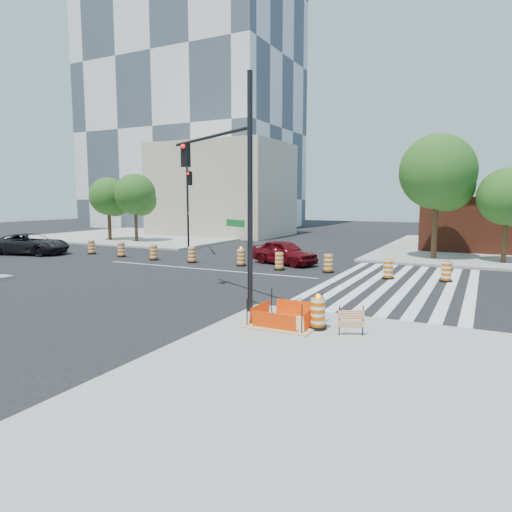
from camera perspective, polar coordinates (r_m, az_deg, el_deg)
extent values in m
plane|color=black|center=(26.66, -6.53, -1.64)|extent=(120.00, 120.00, 0.00)
cube|color=gray|center=(51.69, -12.26, 2.62)|extent=(22.00, 22.00, 0.15)
cube|color=silver|center=(23.35, 9.70, -2.94)|extent=(0.45, 13.50, 0.01)
cube|color=silver|center=(23.10, 11.83, -3.10)|extent=(0.45, 13.50, 0.01)
cube|color=silver|center=(22.89, 14.01, -3.26)|extent=(0.45, 13.50, 0.01)
cube|color=silver|center=(22.72, 16.23, -3.41)|extent=(0.45, 13.50, 0.01)
cube|color=silver|center=(22.57, 18.47, -3.57)|extent=(0.45, 13.50, 0.01)
cube|color=silver|center=(22.47, 20.75, -3.71)|extent=(0.45, 13.50, 0.01)
cube|color=silver|center=(22.40, 23.04, -3.86)|extent=(0.45, 13.50, 0.01)
cube|color=silver|center=(22.36, 25.34, -3.99)|extent=(0.45, 13.50, 0.01)
cube|color=silver|center=(26.66, -6.53, -1.63)|extent=(14.00, 0.12, 0.01)
cube|color=tan|center=(14.64, 3.70, -8.29)|extent=(2.20, 2.20, 0.05)
cube|color=#F53A04|center=(13.78, 2.22, -8.20)|extent=(1.44, 0.02, 0.55)
cube|color=#F53A04|center=(15.38, 5.03, -6.58)|extent=(1.44, 0.02, 0.55)
cube|color=#F53A04|center=(14.94, 0.51, -6.97)|extent=(0.02, 1.44, 0.55)
cube|color=#F53A04|center=(14.26, 7.06, -7.72)|extent=(0.02, 1.44, 0.55)
cylinder|color=black|center=(14.12, -1.12, -7.08)|extent=(0.04, 0.04, 0.90)
cylinder|color=black|center=(13.40, 5.76, -7.90)|extent=(0.04, 0.04, 0.90)
cylinder|color=black|center=(15.69, 1.97, -5.62)|extent=(0.04, 0.04, 0.90)
cylinder|color=black|center=(15.04, 8.24, -6.26)|extent=(0.04, 0.04, 0.90)
cube|color=silver|center=(70.40, -8.03, 22.33)|extent=(28.00, 18.00, 45.00)
cube|color=tan|center=(51.37, -4.29, 8.23)|extent=(14.00, 10.00, 10.00)
imported|color=#52070D|center=(28.38, 3.57, 0.47)|extent=(4.77, 3.08, 1.51)
imported|color=black|center=(37.25, -26.32, 1.37)|extent=(6.01, 3.85, 1.54)
cylinder|color=black|center=(15.65, -0.75, 7.67)|extent=(0.18, 0.18, 8.12)
cylinder|color=black|center=(18.44, -6.00, 14.53)|extent=(5.33, 3.16, 0.12)
cube|color=black|center=(20.29, -8.79, 12.37)|extent=(0.32, 0.28, 1.01)
sphere|color=#FF0C0C|center=(20.18, -9.12, 13.40)|extent=(0.18, 0.18, 0.18)
cube|color=#0C591E|center=(16.54, -2.63, 4.12)|extent=(1.07, 0.65, 0.25)
cylinder|color=black|center=(37.11, -8.54, 6.81)|extent=(0.17, 0.17, 7.43)
cylinder|color=black|center=(34.37, -8.45, 10.19)|extent=(3.46, 4.50, 0.11)
cube|color=black|center=(32.41, -8.31, 9.55)|extent=(0.30, 0.26, 0.93)
sphere|color=#FF0C0C|center=(32.27, -8.51, 10.14)|extent=(0.17, 0.17, 0.17)
cube|color=#0C591E|center=(36.20, -8.46, 5.33)|extent=(0.70, 0.91, 0.23)
cylinder|color=black|center=(14.13, 7.71, -8.83)|extent=(0.55, 0.55, 0.09)
cylinder|color=#DB5C04|center=(14.01, 7.74, -7.02)|extent=(0.44, 0.44, 0.87)
sphere|color=#FF990C|center=(13.89, 7.78, -5.00)|extent=(0.15, 0.15, 0.15)
cube|color=#DB5C04|center=(13.49, 11.83, -7.18)|extent=(0.70, 0.34, 0.25)
cube|color=#DB5C04|center=(13.57, 11.79, -8.33)|extent=(0.70, 0.34, 0.19)
cylinder|color=black|center=(13.49, 10.39, -7.92)|extent=(0.04, 0.04, 0.88)
cylinder|color=black|center=(13.59, 13.21, -7.88)|extent=(0.04, 0.04, 0.88)
cylinder|color=#382314|center=(45.72, -17.85, 4.14)|extent=(0.33, 0.33, 3.79)
sphere|color=#154A15|center=(45.67, -17.97, 7.11)|extent=(3.56, 3.56, 3.56)
sphere|color=#154A15|center=(45.53, -17.20, 6.39)|extent=(2.61, 2.61, 2.61)
sphere|color=#154A15|center=(45.82, -18.51, 6.64)|extent=(2.37, 2.37, 2.37)
cylinder|color=#382314|center=(43.45, -14.77, 4.22)|extent=(0.30, 0.30, 3.98)
sphere|color=#154A15|center=(43.41, -14.88, 7.50)|extent=(3.73, 3.73, 3.73)
sphere|color=#154A15|center=(43.31, -14.13, 6.70)|extent=(2.73, 2.73, 2.73)
sphere|color=#154A15|center=(43.51, -15.40, 6.99)|extent=(2.49, 2.49, 2.49)
cylinder|color=#382314|center=(32.09, 21.47, 4.02)|extent=(0.35, 0.35, 5.14)
sphere|color=#154A15|center=(32.10, 21.74, 9.75)|extent=(4.82, 4.82, 4.82)
sphere|color=#154A15|center=(32.35, 22.72, 8.26)|extent=(3.54, 3.54, 3.54)
sphere|color=#154A15|center=(31.90, 20.86, 8.95)|extent=(3.21, 3.21, 3.21)
cylinder|color=#382314|center=(31.89, 28.67, 2.34)|extent=(0.30, 0.30, 3.72)
sphere|color=#154A15|center=(31.81, 28.92, 6.52)|extent=(3.49, 3.49, 3.49)
sphere|color=#154A15|center=(31.61, 28.22, 5.93)|extent=(2.33, 2.33, 2.33)
cylinder|color=black|center=(35.71, -19.85, 0.31)|extent=(0.60, 0.60, 0.10)
cylinder|color=#DB5C04|center=(35.66, -19.88, 1.11)|extent=(0.48, 0.48, 0.95)
cylinder|color=black|center=(33.35, -16.46, -0.02)|extent=(0.60, 0.60, 0.10)
cylinder|color=#DB5C04|center=(33.30, -16.49, 0.83)|extent=(0.48, 0.48, 0.95)
cylinder|color=black|center=(31.06, -12.65, -0.42)|extent=(0.60, 0.60, 0.10)
cylinder|color=#DB5C04|center=(31.00, -12.68, 0.50)|extent=(0.48, 0.48, 0.95)
cylinder|color=black|center=(29.37, -8.00, -0.74)|extent=(0.60, 0.60, 0.10)
cylinder|color=#DB5C04|center=(29.31, -8.01, 0.23)|extent=(0.48, 0.48, 0.95)
cylinder|color=black|center=(27.73, -1.87, -1.15)|extent=(0.60, 0.60, 0.10)
cylinder|color=#DB5C04|center=(27.66, -1.88, -0.12)|extent=(0.48, 0.48, 0.95)
sphere|color=#FF990C|center=(27.60, -1.88, 1.01)|extent=(0.16, 0.16, 0.16)
cylinder|color=black|center=(26.16, 2.92, -1.66)|extent=(0.60, 0.60, 0.10)
cylinder|color=#DB5C04|center=(26.08, 2.93, -0.57)|extent=(0.48, 0.48, 0.95)
cylinder|color=black|center=(25.58, 8.98, -1.94)|extent=(0.60, 0.60, 0.10)
cylinder|color=#DB5C04|center=(25.50, 9.01, -0.83)|extent=(0.48, 0.48, 0.95)
cylinder|color=black|center=(24.22, 16.16, -2.66)|extent=(0.60, 0.60, 0.10)
cylinder|color=#DB5C04|center=(24.14, 16.20, -1.49)|extent=(0.48, 0.48, 0.95)
cylinder|color=black|center=(24.38, 22.63, -2.87)|extent=(0.60, 0.60, 0.10)
cylinder|color=#DB5C04|center=(24.30, 22.69, -1.71)|extent=(0.48, 0.48, 0.95)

